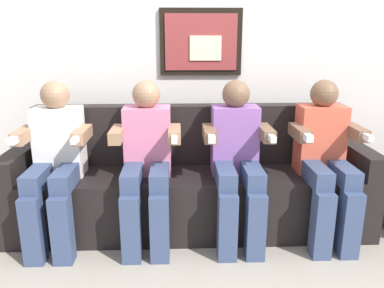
% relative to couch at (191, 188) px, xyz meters
% --- Properties ---
extents(ground_plane, '(6.49, 6.49, 0.00)m').
position_rel_couch_xyz_m(ground_plane, '(0.00, -0.33, -0.31)').
color(ground_plane, '#9E9384').
extents(back_wall_assembly, '(4.99, 0.10, 2.60)m').
position_rel_couch_xyz_m(back_wall_assembly, '(0.00, 0.44, 0.99)').
color(back_wall_assembly, silver).
rests_on(back_wall_assembly, ground_plane).
extents(couch, '(2.59, 0.58, 0.90)m').
position_rel_couch_xyz_m(couch, '(0.00, 0.00, 0.00)').
color(couch, black).
rests_on(couch, ground_plane).
extents(person_leftmost, '(0.46, 0.56, 1.11)m').
position_rel_couch_xyz_m(person_leftmost, '(-0.92, -0.17, 0.29)').
color(person_leftmost, white).
rests_on(person_leftmost, ground_plane).
extents(person_left_center, '(0.46, 0.56, 1.11)m').
position_rel_couch_xyz_m(person_left_center, '(-0.31, -0.17, 0.29)').
color(person_left_center, pink).
rests_on(person_left_center, ground_plane).
extents(person_right_center, '(0.46, 0.56, 1.11)m').
position_rel_couch_xyz_m(person_right_center, '(0.31, -0.17, 0.29)').
color(person_right_center, '#8C59A5').
rests_on(person_right_center, ground_plane).
extents(person_rightmost, '(0.46, 0.56, 1.11)m').
position_rel_couch_xyz_m(person_rightmost, '(0.92, -0.17, 0.29)').
color(person_rightmost, '#D8593F').
rests_on(person_rightmost, ground_plane).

